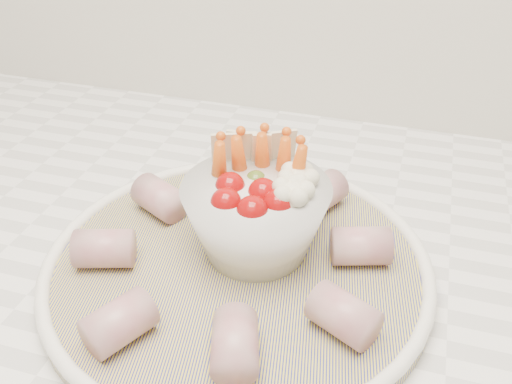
% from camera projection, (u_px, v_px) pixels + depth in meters
% --- Properties ---
extents(serving_platter, '(0.39, 0.39, 0.02)m').
position_uv_depth(serving_platter, '(237.00, 266.00, 0.49)').
color(serving_platter, navy).
rests_on(serving_platter, kitchen_counter).
extents(veggie_bowl, '(0.13, 0.13, 0.10)m').
position_uv_depth(veggie_bowl, '(258.00, 212.00, 0.49)').
color(veggie_bowl, silver).
rests_on(veggie_bowl, serving_platter).
extents(cured_meat_rolls, '(0.26, 0.28, 0.03)m').
position_uv_depth(cured_meat_rolls, '(236.00, 247.00, 0.48)').
color(cured_meat_rolls, '#A34A57').
rests_on(cured_meat_rolls, serving_platter).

